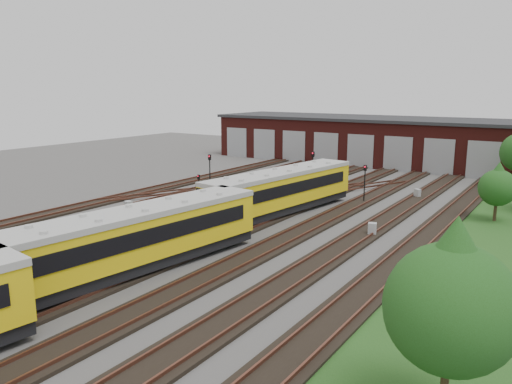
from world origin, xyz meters
The scene contains 17 objects.
ground centered at (0.00, 0.00, 0.00)m, with size 120.00×120.00×0.00m, color #494644.
track_network centered at (-0.17, 0.59, 0.11)m, with size 30.40×70.00×0.33m.
maintenance_shed centered at (-0.01, 39.97, 3.20)m, with size 51.00×12.50×6.35m.
grass_verge centered at (19.00, 10.00, 0.03)m, with size 8.00×55.00×0.05m, color #1D4918.
metro_train centered at (2.00, -9.13, 2.07)m, with size 5.14×48.65×3.39m.
signal_mast_0 centered at (-6.16, 5.96, 1.74)m, with size 0.23×0.21×2.73m.
signal_mast_1 centered at (-9.03, 11.16, 2.40)m, with size 0.31×0.29×3.77m.
signal_mast_2 centered at (-1.57, 19.50, 2.37)m, with size 0.29×0.27×3.72m.
signal_mast_3 centered at (6.16, 14.74, 2.23)m, with size 0.26×0.25×3.52m.
relay_cabinet_0 centered at (-9.14, 0.23, 0.50)m, with size 0.60×0.50×1.01m, color #A9ADAF.
relay_cabinet_1 centered at (-8.70, 11.27, 0.46)m, with size 0.55×0.46×0.92m, color #A9ADAF.
relay_cabinet_2 centered at (-7.24, 11.34, 0.44)m, with size 0.53×0.44×0.88m, color #A9ADAF.
relay_cabinet_3 centered at (9.69, 19.48, 0.44)m, with size 0.53×0.44×0.89m, color #A9ADAF.
relay_cabinet_4 centered at (10.58, 5.07, 0.48)m, with size 0.58×0.48×0.97m, color #A9ADAF.
tree_3 centered at (17.25, 14.27, 3.07)m, with size 2.89×2.89×4.78m.
tree_4 centered at (19.73, -13.12, 4.34)m, with size 4.08×4.08×6.75m.
bush_0 centered at (17.73, -5.70, 0.66)m, with size 1.32×1.32×1.32m, color #1E4814.
Camera 1 is at (22.54, -28.09, 10.39)m, focal length 35.00 mm.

